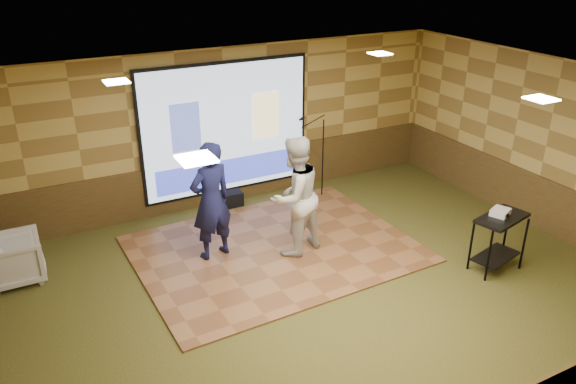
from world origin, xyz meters
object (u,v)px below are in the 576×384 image
player_right (295,196)px  mic_stand (320,174)px  projector (500,212)px  duffel_bag (231,199)px  dance_floor (275,249)px  av_table (499,233)px  projector_screen (227,130)px  player_left (211,201)px  banquet_chair (15,259)px

player_right → mic_stand: bearing=-147.6°
projector → duffel_bag: bearing=102.1°
player_right → dance_floor: bearing=-57.1°
player_right → mic_stand: (1.48, 1.70, -0.53)m
av_table → mic_stand: mic_stand is taller
player_right → duffel_bag: player_right is taller
av_table → projector_screen: bearing=122.9°
projector_screen → duffel_bag: bearing=-108.1°
av_table → player_left: bearing=147.7°
projector_screen → duffel_bag: (-0.06, -0.19, -1.34)m
duffel_bag → mic_stand: bearing=-14.4°
dance_floor → duffel_bag: 1.94m
player_right → projector_screen: bearing=-101.8°
player_left → projector: size_ratio=6.80×
player_right → av_table: bearing=126.7°
av_table → projector: size_ratio=3.21×
player_left → projector_screen: bearing=-130.9°
projector → dance_floor: bearing=120.7°
projector_screen → mic_stand: (1.68, -0.63, -0.98)m
dance_floor → player_left: size_ratio=2.28×
mic_stand → banquet_chair: bearing=-171.0°
projector → mic_stand: size_ratio=0.17×
dance_floor → player_right: (0.25, -0.22, 1.00)m
player_left → dance_floor: bearing=153.0°
projector_screen → player_left: 2.18m
projector → duffel_bag: projector is taller
banquet_chair → duffel_bag: 3.97m
player_left → player_right: player_right is taller
player_left → duffel_bag: size_ratio=4.42×
projector → banquet_chair: (-6.66, 3.06, -0.61)m
player_left → projector: player_left is taller
mic_stand → projector: bearing=-69.3°
mic_stand → duffel_bag: (-1.74, 0.45, -0.36)m
player_left → av_table: player_left is taller
dance_floor → player_left: bearing=164.8°
player_left → banquet_chair: 3.04m
player_left → banquet_chair: (-2.88, 0.73, -0.64)m
player_left → banquet_chair: player_left is taller
player_left → mic_stand: bearing=-167.5°
duffel_bag → player_right: bearing=-83.3°
duffel_bag → av_table: bearing=-55.4°
player_left → av_table: 4.48m
dance_floor → mic_stand: size_ratio=2.57×
player_left → player_right: size_ratio=0.99×
banquet_chair → duffel_bag: banquet_chair is taller
projector_screen → banquet_chair: bearing=-164.0°
projector_screen → player_left: bearing=-119.1°
duffel_bag → projector_screen: bearing=71.9°
projector_screen → banquet_chair: 4.22m
player_right → av_table: (2.55, -1.90, -0.38)m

